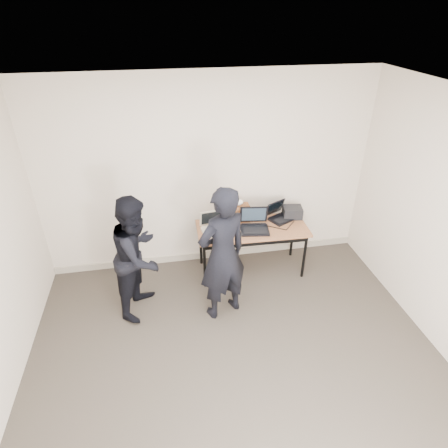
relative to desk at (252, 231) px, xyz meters
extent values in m
cube|color=#3E372F|center=(-0.53, -1.82, -0.69)|extent=(4.50, 4.50, 0.05)
cube|color=white|center=(-0.53, -1.82, 2.06)|extent=(4.50, 4.50, 0.05)
cube|color=beige|center=(-0.53, 0.46, 0.69)|extent=(4.50, 0.05, 2.70)
cube|color=#905937|center=(0.00, 0.01, 0.04)|extent=(1.52, 0.69, 0.03)
cylinder|color=black|center=(-0.70, -0.23, -0.32)|extent=(0.04, 0.04, 0.68)
cylinder|color=black|center=(0.68, -0.27, -0.32)|extent=(0.04, 0.04, 0.68)
cylinder|color=black|center=(-0.68, 0.30, -0.32)|extent=(0.04, 0.04, 0.68)
cylinder|color=black|center=(0.70, 0.26, -0.32)|extent=(0.04, 0.04, 0.68)
cube|color=black|center=(-0.01, -0.27, -0.02)|extent=(1.40, 0.06, 0.06)
cube|color=beige|center=(-0.52, -0.03, 0.08)|extent=(0.35, 0.31, 0.04)
cube|color=beige|center=(-0.52, -0.06, 0.10)|extent=(0.28, 0.18, 0.01)
cube|color=beige|center=(-0.54, 0.12, 0.21)|extent=(0.32, 0.09, 0.22)
cube|color=black|center=(-0.54, 0.11, 0.21)|extent=(0.28, 0.07, 0.18)
cube|color=beige|center=(-0.54, 0.10, 0.10)|extent=(0.29, 0.05, 0.02)
cube|color=black|center=(0.01, -0.09, 0.07)|extent=(0.41, 0.34, 0.03)
cube|color=black|center=(0.00, -0.12, 0.09)|extent=(0.33, 0.20, 0.01)
cube|color=black|center=(0.04, 0.09, 0.22)|extent=(0.38, 0.14, 0.27)
cube|color=#26333F|center=(0.03, 0.08, 0.22)|extent=(0.33, 0.11, 0.22)
cube|color=black|center=(0.03, 0.05, 0.08)|extent=(0.34, 0.07, 0.02)
cube|color=black|center=(0.46, 0.13, 0.07)|extent=(0.40, 0.36, 0.02)
cube|color=black|center=(0.47, 0.11, 0.08)|extent=(0.30, 0.24, 0.01)
cube|color=black|center=(0.39, 0.27, 0.19)|extent=(0.33, 0.22, 0.22)
cube|color=black|center=(0.39, 0.26, 0.19)|extent=(0.28, 0.18, 0.18)
cube|color=black|center=(0.40, 0.24, 0.08)|extent=(0.27, 0.15, 0.02)
cube|color=brown|center=(-0.18, 0.23, 0.18)|extent=(0.36, 0.16, 0.24)
cube|color=brown|center=(-0.18, 0.17, 0.28)|extent=(0.36, 0.08, 0.07)
cube|color=brown|center=(-0.02, 0.23, 0.16)|extent=(0.02, 0.10, 0.02)
ellipsoid|color=white|center=(-0.15, 0.23, 0.34)|extent=(0.14, 0.11, 0.08)
cube|color=black|center=(0.63, 0.19, 0.13)|extent=(0.29, 0.26, 0.15)
cube|color=black|center=(-0.22, -0.17, 0.08)|extent=(0.09, 0.06, 0.03)
cube|color=black|center=(0.29, -0.05, 0.06)|extent=(0.28, 0.19, 0.01)
cube|color=silver|center=(-0.02, -0.11, 0.06)|extent=(0.18, 0.18, 0.01)
cube|color=silver|center=(-0.24, -0.07, 0.06)|extent=(0.27, 0.10, 0.01)
cube|color=black|center=(0.52, -0.05, 0.06)|extent=(0.18, 0.20, 0.01)
cube|color=black|center=(-0.42, 0.06, 0.06)|extent=(0.23, 0.26, 0.01)
imported|color=black|center=(-0.55, -0.75, 0.20)|extent=(0.74, 0.62, 1.72)
imported|color=black|center=(-1.51, -0.46, 0.12)|extent=(0.83, 0.92, 1.55)
cube|color=#A89D8B|center=(-0.53, 0.42, -0.61)|extent=(4.50, 0.03, 0.10)
camera|label=1|loc=(-1.16, -4.19, 2.71)|focal=30.00mm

